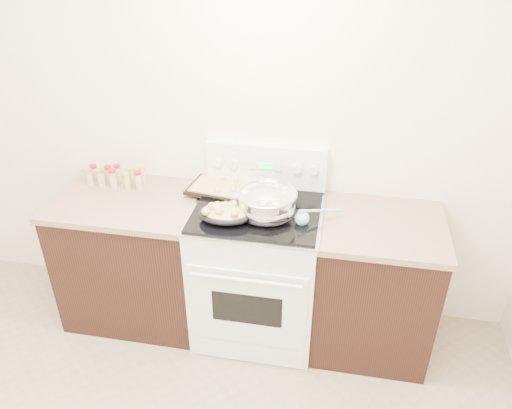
# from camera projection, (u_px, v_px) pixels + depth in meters

# --- Properties ---
(room_shell) EXTENTS (4.10, 3.60, 2.75)m
(room_shell) POSITION_uv_depth(u_px,v_px,m) (48.00, 226.00, 1.42)
(room_shell) COLOR white
(room_shell) RESTS_ON ground
(counter_left) EXTENTS (0.93, 0.67, 0.92)m
(counter_left) POSITION_uv_depth(u_px,v_px,m) (136.00, 257.00, 3.35)
(counter_left) COLOR black
(counter_left) RESTS_ON ground
(counter_right) EXTENTS (0.73, 0.67, 0.92)m
(counter_right) POSITION_uv_depth(u_px,v_px,m) (373.00, 285.00, 3.10)
(counter_right) COLOR black
(counter_right) RESTS_ON ground
(kitchen_range) EXTENTS (0.78, 0.73, 1.22)m
(kitchen_range) POSITION_uv_depth(u_px,v_px,m) (258.00, 268.00, 3.20)
(kitchen_range) COLOR white
(kitchen_range) RESTS_ON ground
(mixing_bowl) EXTENTS (0.35, 0.35, 0.20)m
(mixing_bowl) POSITION_uv_depth(u_px,v_px,m) (267.00, 204.00, 2.85)
(mixing_bowl) COLOR silver
(mixing_bowl) RESTS_ON kitchen_range
(roasting_pan) EXTENTS (0.34, 0.26, 0.11)m
(roasting_pan) POSITION_uv_depth(u_px,v_px,m) (226.00, 213.00, 2.82)
(roasting_pan) COLOR black
(roasting_pan) RESTS_ON kitchen_range
(baking_sheet) EXTENTS (0.49, 0.38, 0.06)m
(baking_sheet) POSITION_uv_depth(u_px,v_px,m) (226.00, 187.00, 3.14)
(baking_sheet) COLOR black
(baking_sheet) RESTS_ON kitchen_range
(wooden_spoon) EXTENTS (0.12, 0.23, 0.04)m
(wooden_spoon) POSITION_uv_depth(u_px,v_px,m) (222.00, 216.00, 2.86)
(wooden_spoon) COLOR tan
(wooden_spoon) RESTS_ON kitchen_range
(blue_ladle) EXTENTS (0.25, 0.18, 0.10)m
(blue_ladle) POSITION_uv_depth(u_px,v_px,m) (304.00, 218.00, 2.81)
(blue_ladle) COLOR #80B9BF
(blue_ladle) RESTS_ON kitchen_range
(spice_jars) EXTENTS (0.39, 0.14, 0.13)m
(spice_jars) POSITION_uv_depth(u_px,v_px,m) (116.00, 176.00, 3.23)
(spice_jars) COLOR #BFB28C
(spice_jars) RESTS_ON counter_left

